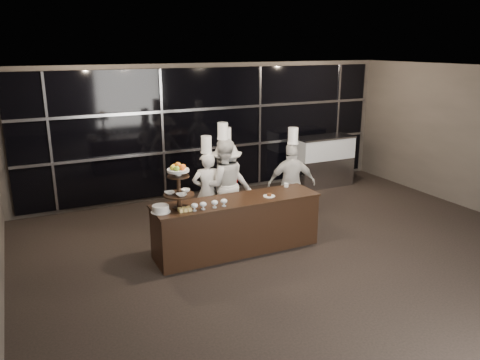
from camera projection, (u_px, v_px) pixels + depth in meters
name	position (u px, v px, depth m)	size (l,w,h in m)	color
room	(351.00, 186.00, 6.46)	(10.00, 10.00, 10.00)	black
window_wall	(213.00, 130.00, 10.72)	(8.60, 0.10, 2.80)	black
buffet_counter	(237.00, 225.00, 7.86)	(2.84, 0.74, 0.92)	black
display_stand	(178.00, 183.00, 7.20)	(0.48, 0.48, 0.74)	black
compotes	(209.00, 204.00, 7.28)	(0.61, 0.11, 0.12)	silver
layer_cake	(161.00, 209.00, 7.13)	(0.30, 0.30, 0.11)	white
pastry_squares	(185.00, 209.00, 7.18)	(0.20, 0.13, 0.05)	#F7DA78
small_plate	(269.00, 196.00, 7.88)	(0.20, 0.20, 0.05)	white
chef_cup	(286.00, 185.00, 8.41)	(0.08, 0.08, 0.07)	white
display_case	(323.00, 159.00, 11.52)	(1.47, 0.64, 1.24)	#A5A5AA
chef_a	(207.00, 190.00, 8.65)	(0.62, 0.47, 1.81)	silver
chef_b	(223.00, 184.00, 8.74)	(0.93, 0.77, 2.04)	silver
chef_c	(226.00, 184.00, 8.97)	(1.15, 0.83, 1.91)	white
chef_d	(292.00, 183.00, 9.02)	(1.01, 0.67, 1.90)	silver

